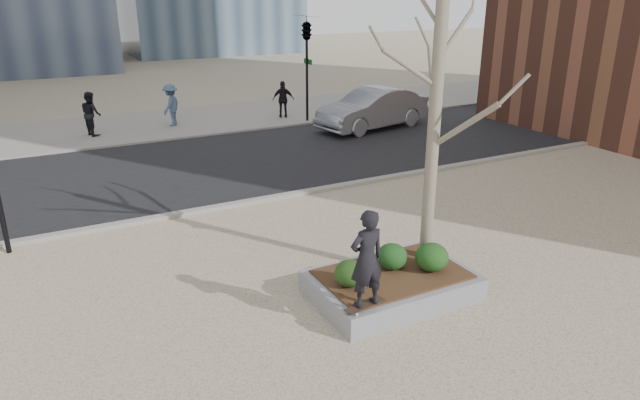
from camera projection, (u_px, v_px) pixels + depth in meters
ground at (346, 308)px, 10.56m from camera, size 120.00×120.00×0.00m
street at (194, 167)px, 18.84m from camera, size 60.00×8.00×0.02m
far_sidewalk at (148, 125)px, 24.65m from camera, size 60.00×6.00×0.02m
planter at (392, 285)px, 10.92m from camera, size 3.00×2.00×0.45m
planter_mulch at (392, 274)px, 10.83m from camera, size 2.70×1.70×0.04m
sycamore_tree at (436, 92)px, 10.36m from camera, size 2.80×2.80×6.60m
shrub_left at (350, 273)px, 10.29m from camera, size 0.57×0.57×0.48m
shrub_middle at (392, 256)px, 10.92m from camera, size 0.59×0.59×0.50m
shrub_right at (432, 257)px, 10.85m from camera, size 0.64×0.64×0.54m
skateboard at (365, 306)px, 9.69m from camera, size 0.80×0.34×0.08m
skateboarder at (367, 259)px, 9.38m from camera, size 0.64×0.42×1.72m
car_silver at (373, 109)px, 23.81m from camera, size 5.25×2.63×1.65m
car_third at (539, 97)px, 26.96m from camera, size 4.86×1.98×1.41m
pedestrian_a at (91, 114)px, 22.66m from camera, size 0.88×1.00×1.74m
pedestrian_b at (171, 105)px, 24.23m from camera, size 1.23×1.30×1.77m
pedestrian_c at (283, 99)px, 25.83m from camera, size 1.04×0.74×1.64m
traffic_light_far at (307, 70)px, 24.72m from camera, size 0.60×2.48×4.50m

